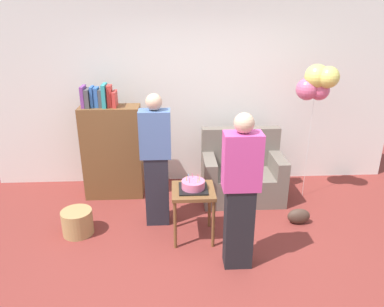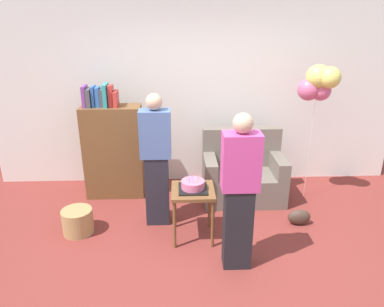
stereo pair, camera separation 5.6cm
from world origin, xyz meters
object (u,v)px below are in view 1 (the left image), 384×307
Objects in this scene: side_table at (193,197)px; couch at (242,174)px; bookshelf at (112,149)px; person_holding_cake at (240,193)px; birthday_cake at (193,185)px; balloon_bunch at (317,83)px; wicker_basket at (77,222)px; person_blowing_candles at (156,160)px; handbag at (299,216)px.

couch is at bearing 52.67° from side_table.
bookshelf is 2.23m from person_holding_cake.
birthday_cake is (-0.00, 0.00, 0.15)m from side_table.
balloon_bunch is (0.90, -0.04, 1.29)m from couch.
person_holding_cake is 2.03m from wicker_basket.
wicker_basket is (-2.10, -0.83, -0.19)m from couch.
bookshelf is at bearing 175.67° from balloon_bunch.
couch is 1.23m from side_table.
person_blowing_candles is (-0.42, 0.35, 0.17)m from birthday_cake.
birthday_cake is at bearing -59.85° from person_holding_cake.
side_table is at bearing -46.76° from bookshelf.
side_table is 0.15m from birthday_cake.
bookshelf is at bearing 133.24° from birthday_cake.
side_table is 1.93× the size of birthday_cake.
person_blowing_candles reaches higher than wicker_basket.
handbag is at bearing -150.01° from person_holding_cake.
person_blowing_candles is 1.22m from person_holding_cake.
bookshelf reaches higher than handbag.
balloon_bunch reaches higher than person_blowing_candles.
balloon_bunch is at bearing 14.70° from person_blowing_candles.
couch is 0.69× the size of bookshelf.
bookshelf reaches higher than side_table.
side_table is at bearing -40.72° from person_blowing_candles.
couch reaches higher than birthday_cake.
birthday_cake is (1.06, -1.13, -0.02)m from bookshelf.
person_holding_cake is at bearing -50.53° from birthday_cake.
couch reaches higher than side_table.
couch is 3.93× the size of handbag.
bookshelf reaches higher than wicker_basket.
bookshelf is 4.99× the size of birthday_cake.
balloon_bunch is at bearing 14.70° from wicker_basket.
side_table is 0.33× the size of balloon_bunch.
wicker_basket is (-1.79, 0.66, -0.68)m from person_holding_cake.
balloon_bunch is (0.31, 0.71, 1.53)m from handbag.
wicker_basket is at bearing -106.80° from bookshelf.
person_blowing_candles reaches higher than bookshelf.
side_table is 0.38× the size of person_blowing_candles.
balloon_bunch is at bearing 29.43° from birthday_cake.
birthday_cake is (-0.74, -0.97, 0.33)m from couch.
handbag is at bearing -5.40° from person_blowing_candles.
wicker_basket is at bearing -29.51° from person_holding_cake.
bookshelf is at bearing 174.87° from couch.
person_blowing_candles is at bearing -151.94° from couch.
balloon_bunch reaches higher than person_holding_cake.
side_table is at bearing -170.88° from handbag.
balloon_bunch is (1.21, 1.45, 0.79)m from person_holding_cake.
couch is at bearing -5.13° from bookshelf.
person_holding_cake reaches higher than couch.
person_holding_cake is 2.05m from balloon_bunch.
birthday_cake is 0.20× the size of person_blowing_candles.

